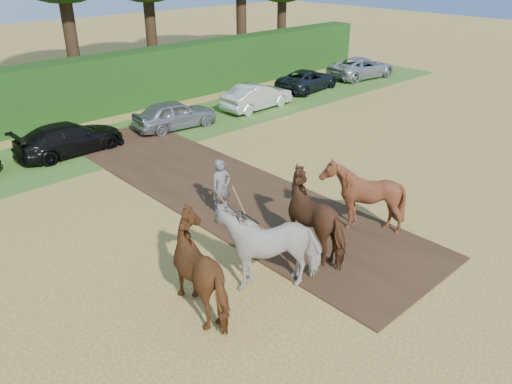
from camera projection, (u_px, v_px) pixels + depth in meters
ground at (346, 291)px, 12.82m from camera, size 120.00×120.00×0.00m
earth_strip at (219, 188)px, 18.34m from camera, size 4.50×17.00×0.05m
grass_verge at (93, 148)px, 22.04m from camera, size 50.00×5.00×0.03m
hedgerow at (46, 96)px, 24.36m from camera, size 46.00×1.60×3.00m
plough_team at (293, 226)px, 13.55m from camera, size 7.64×5.32×2.27m
parked_cars at (151, 119)px, 23.73m from camera, size 41.24×3.08×1.42m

